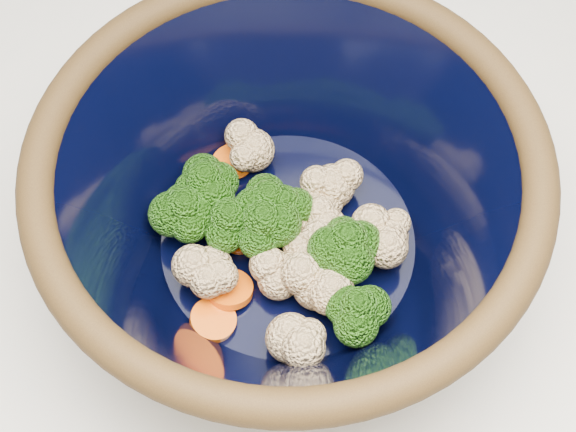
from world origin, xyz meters
name	(u,v)px	position (x,y,z in m)	size (l,w,h in m)	color
counter	(338,402)	(0.00, 0.00, 0.45)	(1.20, 1.20, 0.90)	silver
mixing_bowl	(288,206)	(-0.07, -0.01, 0.98)	(0.41, 0.41, 0.14)	black
vegetable_pile	(279,231)	(-0.07, -0.01, 0.96)	(0.17, 0.18, 0.06)	#608442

